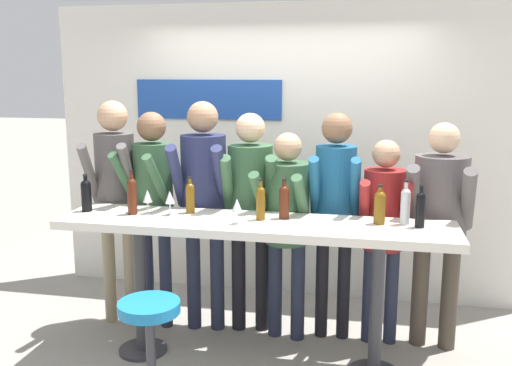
{
  "coord_description": "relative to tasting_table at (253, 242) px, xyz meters",
  "views": [
    {
      "loc": [
        0.79,
        -3.72,
        2.07
      ],
      "look_at": [
        0.0,
        0.09,
        1.31
      ],
      "focal_mm": 40.0,
      "sensor_mm": 36.0,
      "label": 1
    }
  ],
  "objects": [
    {
      "name": "person_left",
      "position": [
        -0.91,
        0.45,
        0.21
      ],
      "size": [
        0.42,
        0.56,
        1.77
      ],
      "rotation": [
        0.0,
        0.0,
        -0.16
      ],
      "color": "#23283D",
      "rests_on": "ground_plane"
    },
    {
      "name": "wine_glass_1",
      "position": [
        -0.09,
        -0.1,
        0.28
      ],
      "size": [
        0.07,
        0.07,
        0.18
      ],
      "color": "silver",
      "rests_on": "tasting_table"
    },
    {
      "name": "wine_bottle_3",
      "position": [
        -0.89,
        0.01,
        0.3
      ],
      "size": [
        0.07,
        0.07,
        0.33
      ],
      "color": "#4C1E0F",
      "rests_on": "tasting_table"
    },
    {
      "name": "person_far_left",
      "position": [
        -1.24,
        0.46,
        0.27
      ],
      "size": [
        0.44,
        0.58,
        1.85
      ],
      "rotation": [
        0.0,
        0.0,
        0.17
      ],
      "color": "gray",
      "rests_on": "ground_plane"
    },
    {
      "name": "tasting_table",
      "position": [
        0.0,
        0.0,
        0.0
      ],
      "size": [
        2.75,
        0.58,
        1.06
      ],
      "color": "silver",
      "rests_on": "ground_plane"
    },
    {
      "name": "wine_bottle_7",
      "position": [
        1.02,
        0.11,
        0.29
      ],
      "size": [
        0.06,
        0.06,
        0.31
      ],
      "color": "#B7BCC1",
      "rests_on": "tasting_table"
    },
    {
      "name": "person_far_right",
      "position": [
        0.89,
        0.51,
        0.08
      ],
      "size": [
        0.37,
        0.48,
        1.58
      ],
      "rotation": [
        0.0,
        0.0,
        0.02
      ],
      "color": "#23283D",
      "rests_on": "ground_plane"
    },
    {
      "name": "person_rightmost",
      "position": [
        1.29,
        0.53,
        0.15
      ],
      "size": [
        0.51,
        0.6,
        1.72
      ],
      "rotation": [
        0.0,
        0.0,
        -0.13
      ],
      "color": "#473D33",
      "rests_on": "ground_plane"
    },
    {
      "name": "wine_bottle_2",
      "position": [
        0.2,
        0.11,
        0.28
      ],
      "size": [
        0.07,
        0.07,
        0.28
      ],
      "color": "#4C1E0F",
      "rests_on": "tasting_table"
    },
    {
      "name": "bar_stool",
      "position": [
        -0.52,
        -0.64,
        -0.45
      ],
      "size": [
        0.4,
        0.4,
        0.68
      ],
      "color": "#333338",
      "rests_on": "ground_plane"
    },
    {
      "name": "ground_plane",
      "position": [
        0.0,
        0.0,
        -0.91
      ],
      "size": [
        40.0,
        40.0,
        0.0
      ],
      "primitive_type": "plane",
      "color": "gray"
    },
    {
      "name": "person_center_left",
      "position": [
        -0.5,
        0.48,
        0.25
      ],
      "size": [
        0.46,
        0.59,
        1.85
      ],
      "rotation": [
        0.0,
        0.0,
        0.09
      ],
      "color": "#23283D",
      "rests_on": "ground_plane"
    },
    {
      "name": "wine_bottle_6",
      "position": [
        1.11,
        0.06,
        0.29
      ],
      "size": [
        0.06,
        0.06,
        0.29
      ],
      "color": "black",
      "rests_on": "tasting_table"
    },
    {
      "name": "wine_glass_0",
      "position": [
        -0.62,
        0.04,
        0.28
      ],
      "size": [
        0.07,
        0.07,
        0.18
      ],
      "color": "silver",
      "rests_on": "tasting_table"
    },
    {
      "name": "wine_bottle_0",
      "position": [
        0.85,
        0.1,
        0.28
      ],
      "size": [
        0.08,
        0.08,
        0.27
      ],
      "color": "brown",
      "rests_on": "tasting_table"
    },
    {
      "name": "wine_bottle_1",
      "position": [
        -0.5,
        0.13,
        0.28
      ],
      "size": [
        0.06,
        0.06,
        0.27
      ],
      "color": "brown",
      "rests_on": "tasting_table"
    },
    {
      "name": "back_wall",
      "position": [
        -0.01,
        1.43,
        0.44
      ],
      "size": [
        4.35,
        0.12,
        2.68
      ],
      "color": "silver",
      "rests_on": "ground_plane"
    },
    {
      "name": "person_right",
      "position": [
        0.52,
        0.53,
        0.22
      ],
      "size": [
        0.38,
        0.52,
        1.77
      ],
      "rotation": [
        0.0,
        0.0,
        0.03
      ],
      "color": "black",
      "rests_on": "ground_plane"
    },
    {
      "name": "wine_bottle_4",
      "position": [
        -1.26,
        0.03,
        0.28
      ],
      "size": [
        0.08,
        0.08,
        0.28
      ],
      "color": "black",
      "rests_on": "tasting_table"
    },
    {
      "name": "wine_bottle_5",
      "position": [
        0.04,
        0.04,
        0.28
      ],
      "size": [
        0.06,
        0.06,
        0.29
      ],
      "color": "brown",
      "rests_on": "tasting_table"
    },
    {
      "name": "person_center",
      "position": [
        -0.14,
        0.54,
        0.19
      ],
      "size": [
        0.47,
        0.59,
        1.76
      ],
      "rotation": [
        0.0,
        0.0,
        0.16
      ],
      "color": "black",
      "rests_on": "ground_plane"
    },
    {
      "name": "wine_glass_2",
      "position": [
        -0.79,
        0.05,
        0.28
      ],
      "size": [
        0.07,
        0.07,
        0.18
      ],
      "color": "silver",
      "rests_on": "tasting_table"
    },
    {
      "name": "person_center_right",
      "position": [
        0.17,
        0.45,
        0.1
      ],
      "size": [
        0.45,
        0.55,
        1.63
      ],
      "rotation": [
        0.0,
        0.0,
        -0.16
      ],
      "color": "#23283D",
      "rests_on": "ground_plane"
    }
  ]
}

